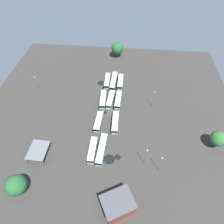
# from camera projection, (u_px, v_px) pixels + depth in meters

# --- Properties ---
(ground_plane) EXTENTS (120.17, 120.17, 0.00)m
(ground_plane) POSITION_uv_depth(u_px,v_px,m) (109.00, 113.00, 92.22)
(ground_plane) COLOR #383533
(bus_row0_slot0) EXTENTS (11.11, 2.78, 3.45)m
(bus_row0_slot0) POSITION_uv_depth(u_px,v_px,m) (107.00, 81.00, 105.38)
(bus_row0_slot0) COLOR silver
(bus_row0_slot0) RESTS_ON ground_plane
(bus_row0_slot1) EXTENTS (13.61, 3.12, 3.45)m
(bus_row0_slot1) POSITION_uv_depth(u_px,v_px,m) (114.00, 81.00, 105.33)
(bus_row0_slot1) COLOR silver
(bus_row0_slot1) RESTS_ON ground_plane
(bus_row0_slot2) EXTENTS (10.82, 2.71, 3.45)m
(bus_row0_slot2) POSITION_uv_depth(u_px,v_px,m) (120.00, 82.00, 104.83)
(bus_row0_slot2) COLOR silver
(bus_row0_slot2) RESTS_ON ground_plane
(bus_row1_slot0) EXTENTS (11.18, 3.17, 3.45)m
(bus_row1_slot0) POSITION_uv_depth(u_px,v_px,m) (103.00, 100.00, 95.76)
(bus_row1_slot0) COLOR silver
(bus_row1_slot0) RESTS_ON ground_plane
(bus_row1_slot1) EXTENTS (10.99, 3.49, 3.45)m
(bus_row1_slot1) POSITION_uv_depth(u_px,v_px,m) (110.00, 100.00, 95.61)
(bus_row1_slot1) COLOR silver
(bus_row1_slot1) RESTS_ON ground_plane
(bus_row1_slot2) EXTENTS (10.91, 2.92, 3.45)m
(bus_row1_slot2) POSITION_uv_depth(u_px,v_px,m) (118.00, 100.00, 95.48)
(bus_row1_slot2) COLOR silver
(bus_row1_slot2) RESTS_ON ground_plane
(bus_row2_slot0) EXTENTS (10.55, 3.13, 3.45)m
(bus_row2_slot0) POSITION_uv_depth(u_px,v_px,m) (99.00, 122.00, 86.25)
(bus_row2_slot0) COLOR silver
(bus_row2_slot0) RESTS_ON ground_plane
(bus_row2_slot2) EXTENTS (11.28, 2.85, 3.45)m
(bus_row2_slot2) POSITION_uv_depth(u_px,v_px,m) (115.00, 123.00, 86.02)
(bus_row2_slot2) COLOR silver
(bus_row2_slot2) RESTS_ON ground_plane
(bus_row3_slot0) EXTENTS (10.88, 2.71, 3.45)m
(bus_row3_slot0) POSITION_uv_depth(u_px,v_px,m) (93.00, 150.00, 76.62)
(bus_row3_slot0) COLOR silver
(bus_row3_slot0) RESTS_ON ground_plane
(bus_row3_slot1) EXTENTS (13.64, 3.33, 3.45)m
(bus_row3_slot1) POSITION_uv_depth(u_px,v_px,m) (102.00, 149.00, 76.84)
(bus_row3_slot1) COLOR silver
(bus_row3_slot1) RESTS_ON ground_plane
(depot_building) EXTENTS (11.78, 12.56, 5.76)m
(depot_building) POSITION_uv_depth(u_px,v_px,m) (118.00, 205.00, 62.02)
(depot_building) COLOR maroon
(depot_building) RESTS_ON ground_plane
(maintenance_shelter) EXTENTS (9.03, 7.09, 3.77)m
(maintenance_shelter) POSITION_uv_depth(u_px,v_px,m) (38.00, 150.00, 74.57)
(maintenance_shelter) COLOR slate
(maintenance_shelter) RESTS_ON ground_plane
(lamp_post_near_entrance) EXTENTS (0.56, 0.28, 9.10)m
(lamp_post_near_entrance) POSITION_uv_depth(u_px,v_px,m) (154.00, 99.00, 91.76)
(lamp_post_near_entrance) COLOR slate
(lamp_post_near_entrance) RESTS_ON ground_plane
(lamp_post_far_corner) EXTENTS (0.56, 0.28, 9.61)m
(lamp_post_far_corner) POSITION_uv_depth(u_px,v_px,m) (146.00, 157.00, 70.85)
(lamp_post_far_corner) COLOR slate
(lamp_post_far_corner) RESTS_ON ground_plane
(lamp_post_mid_lot) EXTENTS (0.56, 0.28, 8.72)m
(lamp_post_mid_lot) POSITION_uv_depth(u_px,v_px,m) (160.00, 163.00, 69.57)
(lamp_post_mid_lot) COLOR slate
(lamp_post_mid_lot) RESTS_ON ground_plane
(lamp_post_by_building) EXTENTS (0.56, 0.28, 9.23)m
(lamp_post_by_building) POSITION_uv_depth(u_px,v_px,m) (37.00, 84.00, 98.89)
(lamp_post_by_building) COLOR slate
(lamp_post_by_building) RESTS_ON ground_plane
(tree_west_edge) EXTENTS (6.26, 6.26, 8.40)m
(tree_west_edge) POSITION_uv_depth(u_px,v_px,m) (218.00, 138.00, 76.19)
(tree_west_edge) COLOR brown
(tree_west_edge) RESTS_ON ground_plane
(tree_north_edge) EXTENTS (6.98, 6.98, 9.16)m
(tree_north_edge) POSITION_uv_depth(u_px,v_px,m) (16.00, 185.00, 63.45)
(tree_north_edge) COLOR brown
(tree_north_edge) RESTS_ON ground_plane
(tree_northeast) EXTENTS (7.37, 7.37, 9.68)m
(tree_northeast) POSITION_uv_depth(u_px,v_px,m) (117.00, 48.00, 120.45)
(tree_northeast) COLOR brown
(tree_northeast) RESTS_ON ground_plane
(puddle_between_rows) EXTENTS (4.34, 4.34, 0.01)m
(puddle_between_rows) POSITION_uv_depth(u_px,v_px,m) (109.00, 159.00, 75.93)
(puddle_between_rows) COLOR black
(puddle_between_rows) RESTS_ON ground_plane
(puddle_centre_drain) EXTENTS (2.48, 2.48, 0.01)m
(puddle_centre_drain) POSITION_uv_depth(u_px,v_px,m) (118.00, 157.00, 76.55)
(puddle_centre_drain) COLOR black
(puddle_centre_drain) RESTS_ON ground_plane
(puddle_near_shelter) EXTENTS (1.83, 1.83, 0.01)m
(puddle_near_shelter) POSITION_uv_depth(u_px,v_px,m) (105.00, 112.00, 92.51)
(puddle_near_shelter) COLOR black
(puddle_near_shelter) RESTS_ON ground_plane
(puddle_front_lane) EXTENTS (3.97, 3.97, 0.01)m
(puddle_front_lane) POSITION_uv_depth(u_px,v_px,m) (101.00, 83.00, 107.16)
(puddle_front_lane) COLOR black
(puddle_front_lane) RESTS_ON ground_plane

